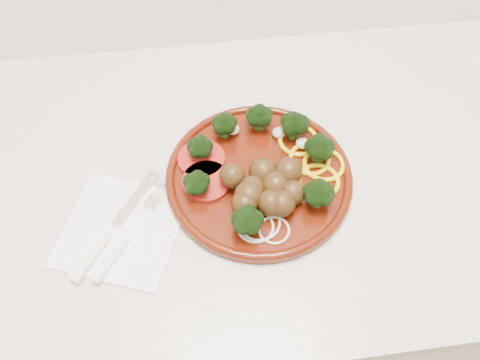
{
  "coord_description": "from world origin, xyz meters",
  "views": [
    {
      "loc": [
        -0.2,
        1.28,
        1.49
      ],
      "look_at": [
        -0.15,
        1.66,
        0.92
      ],
      "focal_mm": 35.0,
      "sensor_mm": 36.0,
      "label": 1
    }
  ],
  "objects": [
    {
      "name": "napkin",
      "position": [
        -0.32,
        1.61,
        0.9
      ],
      "size": [
        0.2,
        0.2,
        0.0
      ],
      "primitive_type": "cube",
      "rotation": [
        0.0,
        0.0,
        1.2
      ],
      "color": "white",
      "rests_on": "counter"
    },
    {
      "name": "counter",
      "position": [
        0.0,
        1.7,
        0.45
      ],
      "size": [
        2.4,
        0.6,
        0.9
      ],
      "color": "silver",
      "rests_on": "ground"
    },
    {
      "name": "plate",
      "position": [
        -0.12,
        1.67,
        0.92
      ],
      "size": [
        0.28,
        0.28,
        0.06
      ],
      "rotation": [
        0.0,
        0.0,
        -0.15
      ],
      "color": "#411005",
      "rests_on": "counter"
    },
    {
      "name": "knife",
      "position": [
        -0.34,
        1.6,
        0.91
      ],
      "size": [
        0.12,
        0.17,
        0.01
      ],
      "rotation": [
        0.0,
        0.0,
        0.97
      ],
      "color": "silver",
      "rests_on": "napkin"
    },
    {
      "name": "fork",
      "position": [
        -0.33,
        1.58,
        0.91
      ],
      "size": [
        0.11,
        0.15,
        0.01
      ],
      "rotation": [
        0.0,
        0.0,
        0.97
      ],
      "color": "white",
      "rests_on": "napkin"
    }
  ]
}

